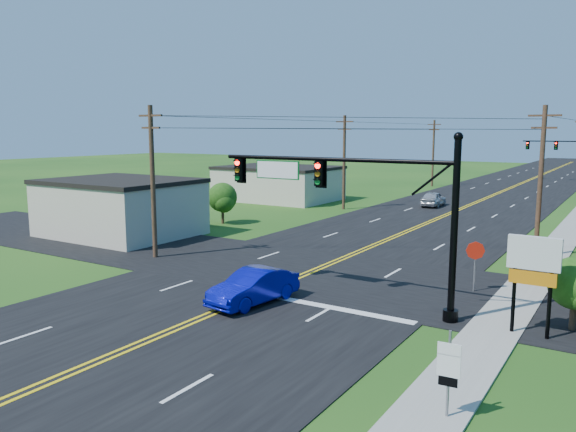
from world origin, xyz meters
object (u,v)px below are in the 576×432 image
Objects in this scene: signal_mast_main at (351,196)px; route_sign at (449,368)px; stop_sign at (475,256)px; signal_mast_far at (562,151)px; blue_car at (254,287)px.

signal_mast_main is 10.64m from route_sign.
signal_mast_main is 4.66× the size of stop_sign.
blue_car is at bearing -92.80° from signal_mast_far.
signal_mast_main is 1.03× the size of signal_mast_far.
signal_mast_far is at bearing 71.51° from stop_sign.
signal_mast_far reaches higher than blue_car.
route_sign is at bearing -49.20° from signal_mast_main.
route_sign is 12.68m from stop_sign.
signal_mast_far is 2.43× the size of blue_car.
stop_sign is (4.06, -67.21, -2.80)m from signal_mast_far.
route_sign is (6.60, -7.65, -3.33)m from signal_mast_main.
signal_mast_main is 5.79m from blue_car.
stop_sign is (4.16, 4.79, -3.00)m from signal_mast_main.
signal_mast_main is at bearing 40.22° from blue_car.
signal_mast_main reaches higher than stop_sign.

